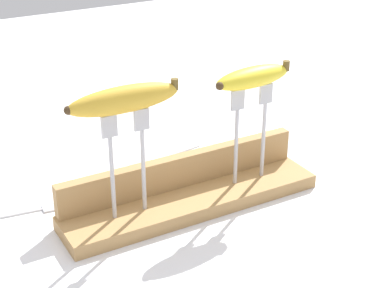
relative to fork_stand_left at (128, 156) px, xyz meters
name	(u,v)px	position (x,y,z in m)	size (l,w,h in m)	color
ground_plane	(192,207)	(0.12, 0.00, -0.14)	(3.00, 3.00, 0.00)	silver
wooden_board	(192,201)	(0.12, 0.00, -0.12)	(0.48, 0.10, 0.03)	#A87F4C
board_backstop	(181,170)	(0.12, 0.05, -0.08)	(0.47, 0.02, 0.06)	#A87F4C
fork_stand_left	(128,156)	(0.00, 0.00, 0.00)	(0.08, 0.01, 0.18)	#B2B2B7
fork_stand_right	(252,126)	(0.24, 0.00, 0.00)	(0.09, 0.01, 0.18)	#B2B2B7
banana_raised_left	(125,100)	(0.00, 0.00, 0.10)	(0.19, 0.04, 0.04)	gold
banana_raised_right	(254,78)	(0.24, 0.00, 0.09)	(0.16, 0.06, 0.04)	yellow
fork_fallen_near	(24,212)	(-0.15, 0.13, -0.13)	(0.19, 0.04, 0.01)	#B2B2B7
fork_fallen_far	(157,159)	(0.15, 0.20, -0.13)	(0.17, 0.04, 0.01)	#B2B2B7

